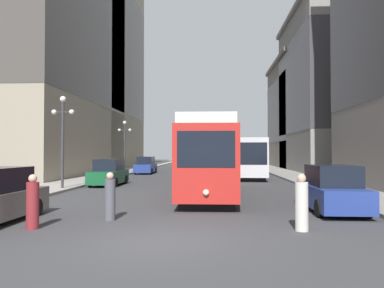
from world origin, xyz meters
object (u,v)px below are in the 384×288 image
at_px(parked_car_right_far, 332,190).
at_px(pedestrian_on_sidewalk, 110,198).
at_px(parked_car_left_near, 109,173).
at_px(parked_car_left_mid, 146,166).
at_px(pedestrian_crossing_far, 302,204).
at_px(transit_bus, 248,156).
at_px(lamp_post_left_near, 63,128).
at_px(lamp_post_left_far, 125,139).
at_px(pedestrian_crossing_near, 33,204).
at_px(streetcar, 207,156).

height_order(parked_car_right_far, pedestrian_on_sidewalk, parked_car_right_far).
distance_m(parked_car_left_near, parked_car_left_mid, 13.85).
bearing_deg(pedestrian_crossing_far, transit_bus, 70.50).
distance_m(lamp_post_left_near, lamp_post_left_far, 15.43).
height_order(parked_car_left_mid, lamp_post_left_far, lamp_post_left_far).
bearing_deg(parked_car_left_near, pedestrian_crossing_near, -81.95).
bearing_deg(pedestrian_crossing_near, transit_bus, -84.11).
height_order(streetcar, parked_car_right_far, streetcar).
height_order(streetcar, pedestrian_on_sidewalk, streetcar).
xyz_separation_m(streetcar, parked_car_right_far, (4.96, -6.52, -1.26)).
relative_size(pedestrian_crossing_near, lamp_post_left_far, 0.31).
bearing_deg(transit_bus, parked_car_left_near, -137.62).
relative_size(transit_bus, lamp_post_left_near, 2.12).
bearing_deg(pedestrian_crossing_near, parked_car_right_far, -133.17).
xyz_separation_m(pedestrian_crossing_far, lamp_post_left_near, (-11.81, 10.70, 3.04)).
xyz_separation_m(streetcar, parked_car_left_near, (-6.95, 3.99, -1.26)).
xyz_separation_m(parked_car_left_near, pedestrian_on_sidewalk, (3.76, -12.74, -0.08)).
height_order(parked_car_left_mid, pedestrian_on_sidewalk, parked_car_left_mid).
relative_size(parked_car_right_far, lamp_post_left_near, 0.75).
distance_m(parked_car_left_mid, pedestrian_on_sidewalk, 26.85).
distance_m(parked_car_right_far, lamp_post_left_far, 26.63).
bearing_deg(streetcar, parked_car_left_near, 149.60).
height_order(streetcar, pedestrian_crossing_near, streetcar).
height_order(transit_bus, pedestrian_on_sidewalk, transit_bus).
bearing_deg(parked_car_left_near, streetcar, -29.06).
relative_size(parked_car_left_mid, pedestrian_crossing_near, 2.87).
bearing_deg(parked_car_left_near, transit_bus, 40.91).
height_order(pedestrian_crossing_near, lamp_post_left_near, lamp_post_left_near).
distance_m(parked_car_right_far, pedestrian_on_sidewalk, 8.45).
height_order(streetcar, transit_bus, streetcar).
bearing_deg(streetcar, lamp_post_left_near, 175.33).
bearing_deg(pedestrian_crossing_near, pedestrian_on_sidewalk, -115.45).
distance_m(pedestrian_crossing_near, pedestrian_on_sidewalk, 2.47).
distance_m(streetcar, lamp_post_left_far, 18.41).
relative_size(streetcar, lamp_post_left_far, 2.72).
bearing_deg(lamp_post_left_near, parked_car_left_mid, 83.70).
bearing_deg(pedestrian_crossing_near, parked_car_left_mid, -59.88).
xyz_separation_m(parked_car_left_mid, lamp_post_left_far, (-1.90, -1.77, 2.85)).
bearing_deg(lamp_post_left_near, parked_car_left_near, 60.43).
bearing_deg(pedestrian_on_sidewalk, transit_bus, 76.46).
height_order(parked_car_right_far, lamp_post_left_near, lamp_post_left_near).
bearing_deg(transit_bus, lamp_post_left_near, -133.20).
height_order(pedestrian_crossing_far, lamp_post_left_far, lamp_post_left_far).
height_order(parked_car_left_near, pedestrian_crossing_far, parked_car_left_near).
xyz_separation_m(parked_car_left_mid, parked_car_right_far, (11.91, -24.36, -0.00)).
height_order(transit_bus, parked_car_right_far, transit_bus).
relative_size(transit_bus, pedestrian_crossing_far, 7.04).
bearing_deg(transit_bus, pedestrian_crossing_far, -89.12).
relative_size(pedestrian_on_sidewalk, lamp_post_left_near, 0.29).
bearing_deg(parked_car_right_far, parked_car_left_mid, -63.62).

